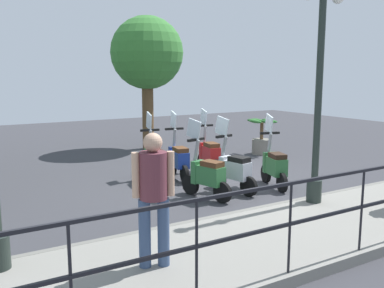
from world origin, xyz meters
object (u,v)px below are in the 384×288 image
(potted_palm, at_px, (261,139))
(scooter_far_0, at_px, (209,153))
(tree_distant, at_px, (147,54))
(scooter_far_1, at_px, (178,158))
(lamp_post_near, at_px, (318,102))
(scooter_near_2, at_px, (206,174))
(scooter_near_0, at_px, (274,165))
(scooter_near_1, at_px, (233,169))
(scooter_far_2, at_px, (154,160))
(pedestrian_distant, at_px, (154,190))

(potted_palm, height_order, scooter_far_0, scooter_far_0)
(tree_distant, relative_size, scooter_far_1, 2.71)
(lamp_post_near, height_order, tree_distant, tree_distant)
(tree_distant, height_order, scooter_near_2, tree_distant)
(scooter_near_0, height_order, scooter_far_0, same)
(scooter_near_1, bearing_deg, scooter_far_2, 20.05)
(tree_distant, distance_m, scooter_far_1, 4.86)
(scooter_near_1, bearing_deg, scooter_far_0, -28.73)
(scooter_near_0, distance_m, scooter_near_2, 1.69)
(pedestrian_distant, height_order, scooter_near_2, pedestrian_distant)
(scooter_near_0, xyz_separation_m, scooter_far_2, (1.75, 1.97, 0.00))
(tree_distant, relative_size, scooter_near_0, 2.71)
(scooter_near_0, relative_size, scooter_far_0, 1.00)
(scooter_near_0, bearing_deg, pedestrian_distant, 138.51)
(scooter_far_1, bearing_deg, tree_distant, -6.08)
(lamp_post_near, relative_size, scooter_far_0, 2.61)
(tree_distant, bearing_deg, pedestrian_distant, 155.37)
(pedestrian_distant, height_order, scooter_far_2, pedestrian_distant)
(scooter_far_1, height_order, scooter_far_2, same)
(scooter_near_0, height_order, scooter_near_2, same)
(scooter_far_1, bearing_deg, scooter_near_0, -130.73)
(tree_distant, bearing_deg, lamp_post_near, 178.77)
(lamp_post_near, xyz_separation_m, scooter_near_1, (1.65, 0.55, -1.44))
(tree_distant, distance_m, scooter_near_1, 6.14)
(tree_distant, distance_m, scooter_near_0, 6.22)
(scooter_near_2, height_order, scooter_far_1, same)
(scooter_near_2, distance_m, scooter_far_0, 2.21)
(pedestrian_distant, distance_m, scooter_near_2, 3.38)
(tree_distant, height_order, scooter_far_0, tree_distant)
(potted_palm, xyz_separation_m, scooter_far_0, (-1.25, 2.69, 0.04))
(potted_palm, bearing_deg, scooter_far_0, 114.86)
(lamp_post_near, height_order, scooter_far_1, lamp_post_near)
(potted_palm, xyz_separation_m, scooter_near_1, (-2.97, 3.22, 0.04))
(scooter_far_0, bearing_deg, scooter_near_1, 171.25)
(scooter_near_1, distance_m, scooter_far_2, 1.91)
(potted_palm, relative_size, scooter_far_2, 0.69)
(pedestrian_distant, bearing_deg, lamp_post_near, 122.86)
(lamp_post_near, relative_size, scooter_near_2, 2.61)
(tree_distant, height_order, scooter_near_0, tree_distant)
(scooter_far_2, bearing_deg, scooter_near_0, -122.74)
(scooter_near_0, distance_m, scooter_far_0, 1.90)
(scooter_near_0, relative_size, scooter_near_1, 1.00)
(scooter_near_1, bearing_deg, tree_distant, -18.74)
(potted_palm, relative_size, scooter_near_0, 0.69)
(pedestrian_distant, bearing_deg, scooter_near_1, 149.18)
(scooter_far_0, bearing_deg, potted_palm, -56.71)
(lamp_post_near, height_order, pedestrian_distant, lamp_post_near)
(tree_distant, xyz_separation_m, scooter_far_1, (-4.01, 1.12, -2.51))
(tree_distant, height_order, scooter_far_1, tree_distant)
(pedestrian_distant, relative_size, tree_distant, 0.38)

